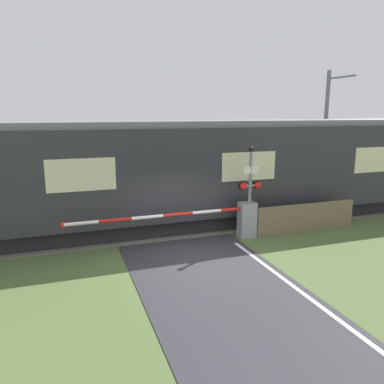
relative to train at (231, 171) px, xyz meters
name	(u,v)px	position (x,y,z in m)	size (l,w,h in m)	color
ground_plane	(196,261)	(-2.85, -3.68, -2.12)	(80.00, 80.00, 0.00)	#4C6033
track_bed	(165,226)	(-2.85, 0.00, -2.09)	(36.00, 3.20, 0.13)	#666056
train	(231,171)	(0.00, 0.00, 0.00)	(21.68, 3.02, 4.14)	black
crossing_barrier	(232,219)	(-0.91, -2.12, -1.39)	(6.66, 0.44, 1.29)	gray
signal_post	(250,187)	(-0.33, -2.28, -0.24)	(0.87, 0.26, 3.30)	gray
catenary_pole	(325,134)	(6.22, 2.15, 1.27)	(0.20, 1.90, 6.47)	slate
roadside_fence	(307,218)	(2.09, -2.33, -1.57)	(4.18, 0.06, 1.10)	#726047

